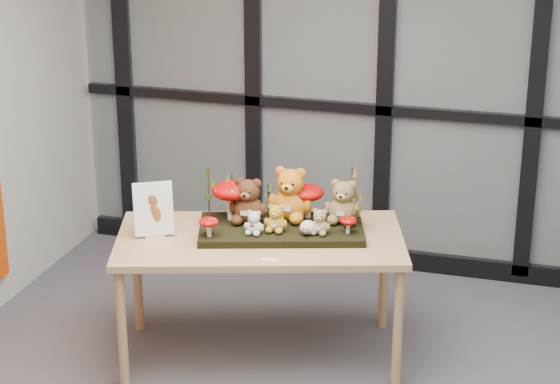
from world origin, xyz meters
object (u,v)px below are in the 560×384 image
(bear_small_yellow, at_px, (276,216))
(mushroom_back_right, at_px, (307,200))
(bear_brown_medium, at_px, (249,198))
(plush_cream_hedgehog, at_px, (308,227))
(diorama_tray, at_px, (281,229))
(mushroom_front_left, at_px, (209,226))
(mushroom_front_right, at_px, (348,224))
(bear_tan_back, at_px, (343,199))
(bear_white_bow, at_px, (254,221))
(display_table, at_px, (260,249))
(bear_beige_small, at_px, (320,220))
(mushroom_back_left, at_px, (231,199))
(sign_holder, at_px, (153,212))
(bear_pooh_yellow, at_px, (291,191))

(bear_small_yellow, distance_m, mushroom_back_right, 0.26)
(bear_brown_medium, distance_m, plush_cream_hedgehog, 0.36)
(diorama_tray, xyz_separation_m, bear_small_yellow, (-0.01, -0.07, 0.10))
(mushroom_front_left, relative_size, mushroom_front_right, 1.13)
(bear_tan_back, relative_size, mushroom_front_right, 2.60)
(bear_brown_medium, height_order, bear_white_bow, bear_brown_medium)
(bear_small_yellow, height_order, plush_cream_hedgehog, bear_small_yellow)
(display_table, xyz_separation_m, bear_white_bow, (-0.01, -0.05, 0.17))
(bear_white_bow, height_order, bear_beige_small, bear_beige_small)
(mushroom_back_right, bearing_deg, mushroom_back_left, -159.13)
(diorama_tray, height_order, mushroom_back_left, mushroom_back_left)
(display_table, relative_size, bear_beige_small, 10.97)
(bear_tan_back, height_order, bear_small_yellow, bear_tan_back)
(display_table, xyz_separation_m, sign_holder, (-0.53, -0.14, 0.20))
(bear_tan_back, relative_size, bear_beige_small, 1.73)
(bear_brown_medium, bearing_deg, diorama_tray, -19.82)
(bear_brown_medium, distance_m, bear_white_bow, 0.18)
(mushroom_back_right, bearing_deg, bear_brown_medium, -150.61)
(bear_pooh_yellow, distance_m, mushroom_back_right, 0.11)
(diorama_tray, relative_size, bear_beige_small, 5.72)
(diorama_tray, xyz_separation_m, sign_holder, (-0.62, -0.23, 0.12))
(bear_white_bow, bearing_deg, mushroom_back_right, 39.74)
(bear_tan_back, distance_m, mushroom_front_left, 0.73)
(display_table, distance_m, mushroom_back_right, 0.37)
(bear_beige_small, relative_size, mushroom_front_right, 1.50)
(display_table, height_order, mushroom_front_left, mushroom_front_left)
(bear_small_yellow, bearing_deg, bear_beige_small, -8.84)
(bear_pooh_yellow, relative_size, bear_brown_medium, 1.17)
(bear_pooh_yellow, bearing_deg, mushroom_back_right, 14.22)
(bear_pooh_yellow, relative_size, bear_beige_small, 2.12)
(bear_brown_medium, relative_size, mushroom_back_left, 1.17)
(bear_brown_medium, xyz_separation_m, mushroom_back_right, (0.28, 0.16, -0.04))
(bear_beige_small, bearing_deg, display_table, 171.08)
(display_table, relative_size, bear_tan_back, 6.33)
(bear_small_yellow, distance_m, bear_beige_small, 0.23)
(bear_white_bow, bearing_deg, bear_tan_back, 18.90)
(diorama_tray, distance_m, bear_tan_back, 0.36)
(bear_brown_medium, distance_m, mushroom_back_right, 0.32)
(bear_brown_medium, distance_m, bear_beige_small, 0.41)
(mushroom_front_left, bearing_deg, bear_brown_medium, 61.84)
(mushroom_back_left, relative_size, mushroom_front_left, 2.05)
(plush_cream_hedgehog, xyz_separation_m, sign_holder, (-0.78, -0.16, 0.06))
(bear_tan_back, distance_m, mushroom_back_right, 0.20)
(bear_pooh_yellow, relative_size, mushroom_back_left, 1.37)
(display_table, relative_size, mushroom_back_right, 8.31)
(bear_pooh_yellow, xyz_separation_m, bear_tan_back, (0.28, 0.03, -0.03))
(bear_pooh_yellow, height_order, bear_brown_medium, bear_pooh_yellow)
(bear_small_yellow, xyz_separation_m, mushroom_front_right, (0.36, 0.08, -0.03))
(mushroom_back_right, bearing_deg, bear_white_bow, -123.23)
(bear_brown_medium, xyz_separation_m, sign_holder, (-0.44, -0.24, -0.04))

